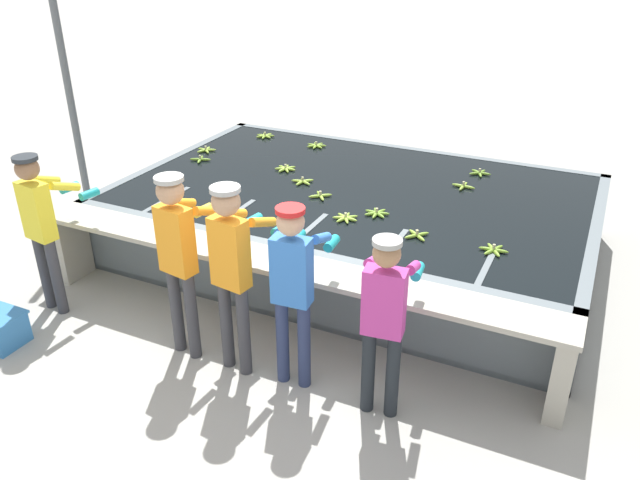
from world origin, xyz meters
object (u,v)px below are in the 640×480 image
at_px(banana_bunch_floating_2, 200,159).
at_px(banana_bunch_floating_6, 316,146).
at_px(banana_bunch_floating_0, 286,169).
at_px(banana_bunch_floating_4, 494,250).
at_px(banana_bunch_floating_1, 206,150).
at_px(banana_bunch_floating_9, 463,186).
at_px(banana_bunch_floating_8, 320,196).
at_px(banana_bunch_floating_11, 303,181).
at_px(support_post_left, 72,109).
at_px(worker_1, 180,249).
at_px(banana_bunch_floating_12, 480,173).
at_px(banana_bunch_floating_7, 377,213).
at_px(banana_bunch_floating_3, 417,235).
at_px(worker_2, 233,261).
at_px(worker_0, 41,219).
at_px(worker_3, 293,280).
at_px(worker_4, 385,311).
at_px(knife_0, 243,257).
at_px(banana_bunch_floating_10, 265,136).

relative_size(banana_bunch_floating_2, banana_bunch_floating_6, 0.97).
xyz_separation_m(banana_bunch_floating_0, banana_bunch_floating_4, (2.86, -1.13, 0.00)).
bearing_deg(banana_bunch_floating_1, banana_bunch_floating_9, 3.02).
distance_m(banana_bunch_floating_4, banana_bunch_floating_8, 2.13).
distance_m(banana_bunch_floating_11, support_post_left, 2.97).
relative_size(worker_1, banana_bunch_floating_12, 6.35).
bearing_deg(banana_bunch_floating_7, banana_bunch_floating_3, -31.15).
distance_m(worker_2, banana_bunch_floating_7, 2.06).
distance_m(banana_bunch_floating_2, banana_bunch_floating_3, 3.43).
distance_m(worker_0, banana_bunch_floating_9, 4.64).
xyz_separation_m(worker_0, worker_3, (2.78, 0.03, -0.01)).
height_order(worker_2, worker_4, worker_2).
relative_size(worker_4, banana_bunch_floating_7, 5.65).
bearing_deg(banana_bunch_floating_12, worker_4, -88.83).
xyz_separation_m(banana_bunch_floating_1, banana_bunch_floating_3, (3.45, -1.33, 0.00)).
distance_m(worker_1, worker_4, 1.90).
distance_m(worker_3, banana_bunch_floating_8, 2.23).
distance_m(worker_0, banana_bunch_floating_2, 2.58).
bearing_deg(knife_0, banana_bunch_floating_3, 40.62).
xyz_separation_m(banana_bunch_floating_2, banana_bunch_floating_12, (3.46, 1.08, -0.00)).
relative_size(worker_0, banana_bunch_floating_1, 6.08).
height_order(banana_bunch_floating_7, support_post_left, support_post_left).
distance_m(worker_3, banana_bunch_floating_3, 1.68).
height_order(worker_2, banana_bunch_floating_10, worker_2).
height_order(banana_bunch_floating_0, banana_bunch_floating_3, same).
xyz_separation_m(banana_bunch_floating_0, knife_0, (0.77, -2.28, -0.01)).
distance_m(banana_bunch_floating_0, banana_bunch_floating_6, 1.02).
bearing_deg(banana_bunch_floating_1, banana_bunch_floating_3, -21.02).
relative_size(worker_1, banana_bunch_floating_7, 6.28).
distance_m(banana_bunch_floating_3, banana_bunch_floating_9, 1.52).
xyz_separation_m(worker_0, knife_0, (2.01, 0.47, -0.19)).
bearing_deg(banana_bunch_floating_6, worker_1, -82.32).
bearing_deg(worker_3, banana_bunch_floating_11, 115.36).
xyz_separation_m(worker_1, banana_bunch_floating_12, (1.82, 3.68, -0.24)).
bearing_deg(banana_bunch_floating_11, banana_bunch_floating_10, 133.39).
height_order(banana_bunch_floating_3, banana_bunch_floating_4, same).
xyz_separation_m(worker_2, banana_bunch_floating_1, (-2.35, 2.96, -0.25)).
relative_size(banana_bunch_floating_1, banana_bunch_floating_8, 1.16).
relative_size(worker_0, support_post_left, 0.52).
bearing_deg(worker_2, support_post_left, 153.38).
xyz_separation_m(banana_bunch_floating_4, banana_bunch_floating_7, (-1.31, 0.33, -0.00)).
xyz_separation_m(banana_bunch_floating_8, banana_bunch_floating_11, (-0.39, 0.32, -0.00)).
bearing_deg(banana_bunch_floating_6, banana_bunch_floating_11, -70.91).
bearing_deg(banana_bunch_floating_3, banana_bunch_floating_9, 86.40).
bearing_deg(banana_bunch_floating_0, banana_bunch_floating_1, 172.31).
bearing_deg(worker_3, banana_bunch_floating_0, 119.55).
bearing_deg(banana_bunch_floating_11, worker_1, -88.80).
bearing_deg(banana_bunch_floating_4, banana_bunch_floating_0, 158.35).
bearing_deg(banana_bunch_floating_0, banana_bunch_floating_2, -171.61).
bearing_deg(banana_bunch_floating_9, banana_bunch_floating_10, 166.70).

